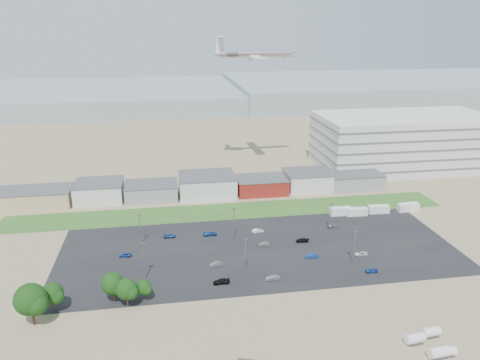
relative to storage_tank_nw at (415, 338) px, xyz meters
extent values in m
plane|color=#8A7B58|center=(-29.24, 28.86, -1.26)|extent=(700.00, 700.00, 0.00)
cube|color=black|center=(-24.24, 48.86, -1.25)|extent=(120.00, 50.00, 0.01)
cube|color=#285720|center=(-29.24, 80.86, -1.25)|extent=(160.00, 16.00, 0.02)
cube|color=silver|center=(60.76, 123.86, 11.24)|extent=(80.00, 40.00, 25.00)
imported|color=silver|center=(4.87, 40.04, -0.71)|extent=(4.08, 2.11, 1.10)
imported|color=navy|center=(-9.97, 41.14, -0.61)|extent=(4.00, 1.50, 1.30)
imported|color=navy|center=(3.78, 30.21, -0.67)|extent=(3.51, 1.59, 1.17)
imported|color=black|center=(-38.06, 31.08, -0.62)|extent=(4.43, 1.87, 1.28)
imported|color=#595B5E|center=(-38.37, 40.65, -0.63)|extent=(3.92, 1.77, 1.25)
imported|color=navy|center=(-64.30, 50.61, -0.65)|extent=(3.75, 1.91, 1.22)
imported|color=navy|center=(-38.07, 61.20, -0.60)|extent=(4.63, 2.12, 1.31)
imported|color=#595B5E|center=(-22.11, 51.08, -0.69)|extent=(3.52, 1.40, 1.14)
imported|color=#A5A5AA|center=(3.62, 60.78, -0.64)|extent=(3.75, 1.71, 1.25)
imported|color=navy|center=(-51.05, 61.83, -0.71)|extent=(3.96, 1.87, 1.09)
imported|color=maroon|center=(-64.18, 30.44, -0.70)|extent=(4.00, 2.03, 1.11)
imported|color=silver|center=(-22.23, 60.91, -0.63)|extent=(3.98, 1.79, 1.27)
imported|color=black|center=(-9.73, 51.74, -0.68)|extent=(4.15, 2.07, 1.16)
imported|color=#A5A5AA|center=(-24.19, 30.57, -0.64)|extent=(3.82, 1.50, 1.24)
camera|label=1|loc=(-50.77, -77.21, 64.18)|focal=35.00mm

